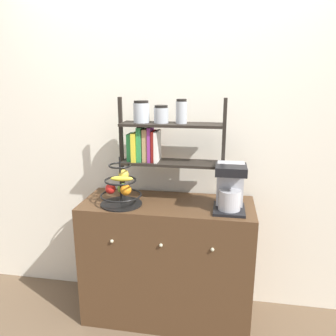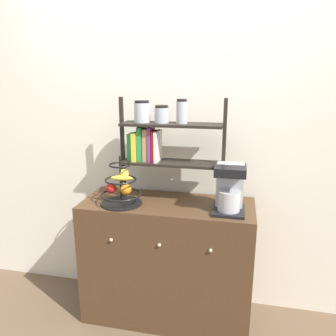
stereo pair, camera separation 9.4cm
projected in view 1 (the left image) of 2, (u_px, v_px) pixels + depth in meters
ground_plane at (162, 336)px, 2.27m from camera, size 12.00×12.00×0.00m
wall_back at (174, 138)px, 2.44m from camera, size 7.00×0.05×2.60m
sideboard at (167, 260)px, 2.38m from camera, size 1.19×0.50×0.90m
coffee_maker at (230, 187)px, 2.11m from camera, size 0.20×0.24×0.31m
fruit_stand at (121, 189)px, 2.21m from camera, size 0.28×0.28×0.34m
shelf_hutch at (157, 137)px, 2.23m from camera, size 0.73×0.20×0.71m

